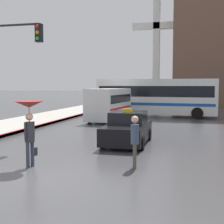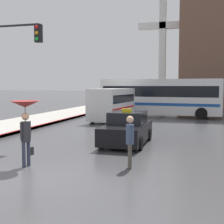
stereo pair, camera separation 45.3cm
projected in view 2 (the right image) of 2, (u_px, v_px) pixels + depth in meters
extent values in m
plane|color=#424244|center=(36.00, 178.00, 9.25)|extent=(300.00, 300.00, 0.00)
cube|color=black|center=(127.00, 132.00, 14.56)|extent=(1.80, 4.01, 0.78)
cube|color=black|center=(128.00, 118.00, 14.70)|extent=(1.58, 1.80, 0.56)
cylinder|color=black|center=(140.00, 143.00, 13.16)|extent=(0.20, 0.60, 0.60)
cylinder|color=black|center=(101.00, 141.00, 13.62)|extent=(0.20, 0.60, 0.60)
cylinder|color=black|center=(149.00, 134.00, 15.55)|extent=(0.20, 0.60, 0.60)
cylinder|color=black|center=(116.00, 133.00, 16.00)|extent=(0.20, 0.60, 0.60)
cube|color=yellow|center=(127.00, 110.00, 14.47)|extent=(0.44, 0.16, 0.16)
cube|color=silver|center=(112.00, 104.00, 24.03)|extent=(2.50, 5.47, 2.33)
cube|color=black|center=(112.00, 98.00, 23.99)|extent=(2.48, 5.05, 0.60)
cube|color=red|center=(112.00, 107.00, 24.05)|extent=(2.50, 5.26, 0.14)
cylinder|color=black|center=(117.00, 119.00, 22.30)|extent=(0.26, 0.65, 0.63)
cylinder|color=black|center=(92.00, 118.00, 22.98)|extent=(0.26, 0.65, 0.63)
cylinder|color=black|center=(130.00, 115.00, 25.26)|extent=(0.26, 0.65, 0.63)
cylinder|color=black|center=(108.00, 115.00, 25.93)|extent=(0.26, 0.65, 0.63)
cube|color=silver|center=(160.00, 96.00, 27.46)|extent=(10.62, 3.55, 3.02)
cube|color=black|center=(160.00, 91.00, 27.42)|extent=(10.11, 3.51, 0.92)
cube|color=#194C9E|center=(160.00, 104.00, 27.51)|extent=(10.32, 3.54, 0.24)
cylinder|color=black|center=(204.00, 111.00, 27.36)|extent=(0.98, 0.38, 0.96)
cylinder|color=black|center=(201.00, 114.00, 25.13)|extent=(0.98, 0.38, 0.96)
cylinder|color=black|center=(128.00, 109.00, 29.91)|extent=(0.98, 0.38, 0.96)
cylinder|color=black|center=(120.00, 111.00, 27.69)|extent=(0.98, 0.38, 0.96)
cylinder|color=#2D3347|center=(24.00, 155.00, 10.42)|extent=(0.15, 0.15, 0.85)
cylinder|color=#2D3347|center=(29.00, 153.00, 10.62)|extent=(0.15, 0.15, 0.85)
cylinder|color=#28282D|center=(26.00, 132.00, 10.46)|extent=(0.39, 0.39, 0.67)
sphere|color=tan|center=(25.00, 117.00, 10.41)|extent=(0.25, 0.25, 0.25)
cylinder|color=#28282D|center=(21.00, 131.00, 10.28)|extent=(0.08, 0.08, 0.57)
cylinder|color=#28282D|center=(30.00, 129.00, 10.63)|extent=(0.08, 0.08, 0.57)
cone|color=maroon|center=(25.00, 104.00, 10.38)|extent=(0.98, 0.98, 0.22)
cylinder|color=black|center=(25.00, 114.00, 10.41)|extent=(0.02, 0.02, 0.69)
cube|color=#262628|center=(31.00, 151.00, 10.79)|extent=(0.14, 0.20, 0.28)
cylinder|color=#4C473D|center=(130.00, 156.00, 10.37)|extent=(0.14, 0.14, 0.81)
cylinder|color=#4C473D|center=(130.00, 157.00, 10.15)|extent=(0.14, 0.14, 0.81)
cylinder|color=#3D4C6B|center=(130.00, 134.00, 10.20)|extent=(0.30, 0.30, 0.64)
sphere|color=#DBAD89|center=(130.00, 119.00, 10.16)|extent=(0.24, 0.24, 0.24)
cylinder|color=#3D4C6B|center=(130.00, 132.00, 10.36)|extent=(0.08, 0.08, 0.55)
cylinder|color=#3D4C6B|center=(130.00, 134.00, 10.02)|extent=(0.08, 0.08, 0.55)
cylinder|color=black|center=(2.00, 26.00, 14.34)|extent=(3.75, 0.10, 0.10)
cube|color=black|center=(38.00, 33.00, 13.87)|extent=(0.28, 0.28, 0.80)
sphere|color=red|center=(37.00, 27.00, 13.70)|extent=(0.16, 0.16, 0.16)
sphere|color=orange|center=(37.00, 33.00, 13.72)|extent=(0.16, 0.16, 0.16)
sphere|color=green|center=(37.00, 39.00, 13.74)|extent=(0.16, 0.16, 0.16)
cube|color=white|center=(162.00, 50.00, 43.31)|extent=(0.90, 0.90, 15.26)
cube|color=white|center=(163.00, 26.00, 43.02)|extent=(6.72, 0.90, 0.90)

